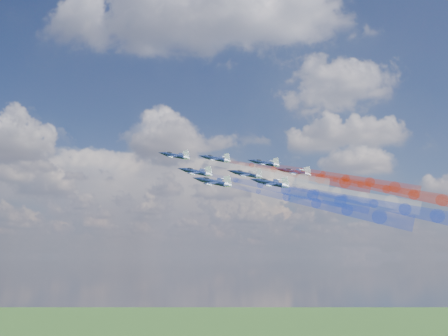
# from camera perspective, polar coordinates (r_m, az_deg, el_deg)

# --- Properties ---
(jet_lead) EXTENTS (15.36, 13.33, 9.11)m
(jet_lead) POSITION_cam_1_polar(r_m,az_deg,el_deg) (168.23, -5.67, 1.43)
(jet_lead) COLOR black
(trail_lead) EXTENTS (46.07, 17.17, 16.50)m
(trail_lead) POSITION_cam_1_polar(r_m,az_deg,el_deg) (156.51, 3.57, -0.34)
(trail_lead) COLOR white
(jet_inner_left) EXTENTS (15.36, 13.33, 9.11)m
(jet_inner_left) POSITION_cam_1_polar(r_m,az_deg,el_deg) (152.82, -3.24, -0.46)
(jet_inner_left) COLOR black
(trail_inner_left) EXTENTS (46.07, 17.17, 16.50)m
(trail_inner_left) POSITION_cam_1_polar(r_m,az_deg,el_deg) (142.67, 7.14, -2.56)
(trail_inner_left) COLOR blue
(jet_inner_right) EXTENTS (15.36, 13.33, 9.11)m
(jet_inner_right) POSITION_cam_1_polar(r_m,az_deg,el_deg) (171.04, -0.97, 1.08)
(jet_inner_right) COLOR black
(trail_inner_right) EXTENTS (46.07, 17.17, 16.50)m
(trail_inner_right) POSITION_cam_1_polar(r_m,az_deg,el_deg) (161.56, 8.36, -0.68)
(trail_inner_right) COLOR red
(jet_outer_left) EXTENTS (15.36, 13.33, 9.11)m
(jet_outer_left) POSITION_cam_1_polar(r_m,az_deg,el_deg) (136.36, -1.24, -1.63)
(jet_outer_left) COLOR black
(trail_outer_left) EXTENTS (46.07, 17.17, 16.50)m
(trail_outer_left) POSITION_cam_1_polar(r_m,az_deg,el_deg) (127.62, 10.60, -4.05)
(trail_outer_left) COLOR blue
(jet_center_third) EXTENTS (15.36, 13.33, 9.11)m
(jet_center_third) POSITION_cam_1_polar(r_m,az_deg,el_deg) (157.39, 2.56, -0.71)
(jet_center_third) COLOR black
(trail_center_third) EXTENTS (46.07, 17.17, 16.50)m
(trail_center_third) POSITION_cam_1_polar(r_m,az_deg,el_deg) (150.00, 12.88, -2.70)
(trail_center_third) COLOR white
(jet_outer_right) EXTENTS (15.36, 13.33, 9.11)m
(jet_outer_right) POSITION_cam_1_polar(r_m,az_deg,el_deg) (176.78, 4.72, 0.58)
(jet_outer_right) COLOR black
(trail_outer_right) EXTENTS (46.07, 17.17, 16.50)m
(trail_outer_right) POSITION_cam_1_polar(r_m,az_deg,el_deg) (170.04, 13.92, -1.13)
(trail_outer_right) COLOR red
(jet_rear_left) EXTENTS (15.36, 13.33, 9.11)m
(jet_rear_left) POSITION_cam_1_polar(r_m,az_deg,el_deg) (142.71, 5.43, -1.74)
(jet_rear_left) COLOR black
(trail_rear_left) EXTENTS (46.07, 17.17, 16.50)m
(trail_rear_left) POSITION_cam_1_polar(r_m,az_deg,el_deg) (137.12, 16.94, -3.96)
(trail_rear_left) COLOR blue
(jet_rear_right) EXTENTS (15.36, 13.33, 9.11)m
(jet_rear_right) POSITION_cam_1_polar(r_m,az_deg,el_deg) (162.29, 8.16, -0.48)
(jet_rear_right) COLOR black
(trail_rear_right) EXTENTS (46.07, 17.17, 16.50)m
(trail_rear_right) POSITION_cam_1_polar(r_m,az_deg,el_deg) (157.58, 18.28, -2.36)
(trail_rear_right) COLOR red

